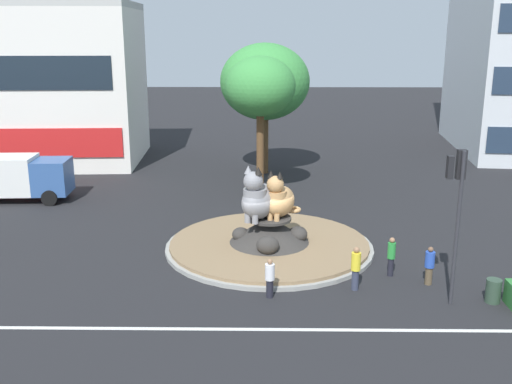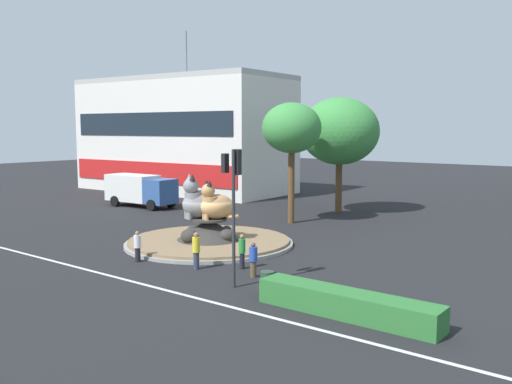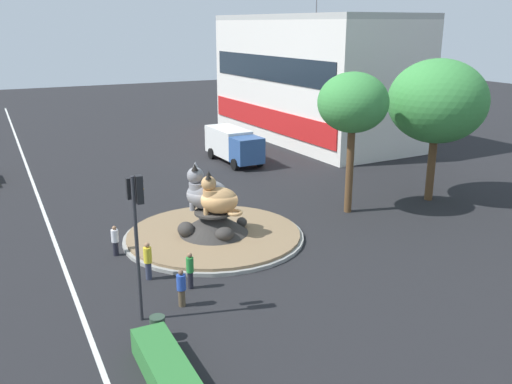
{
  "view_description": "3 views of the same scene",
  "coord_description": "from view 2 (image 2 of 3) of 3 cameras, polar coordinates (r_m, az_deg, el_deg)",
  "views": [
    {
      "loc": [
        -0.26,
        -25.8,
        9.77
      ],
      "look_at": [
        -0.62,
        0.62,
        2.54
      ],
      "focal_mm": 41.69,
      "sensor_mm": 36.0,
      "label": 1
    },
    {
      "loc": [
        21.36,
        -23.0,
        6.62
      ],
      "look_at": [
        2.78,
        0.78,
        3.15
      ],
      "focal_mm": 39.27,
      "sensor_mm": 36.0,
      "label": 2
    },
    {
      "loc": [
        25.65,
        -10.04,
        10.97
      ],
      "look_at": [
        2.03,
        1.49,
        2.93
      ],
      "focal_mm": 38.84,
      "sensor_mm": 36.0,
      "label": 3
    }
  ],
  "objects": [
    {
      "name": "traffic_light_mast",
      "position": [
        22.99,
        -2.31,
        0.46
      ],
      "size": [
        0.71,
        0.53,
        5.75
      ],
      "rotation": [
        0.0,
        0.0,
        1.56
      ],
      "color": "#2D2D33",
      "rests_on": "ground"
    },
    {
      "name": "roundabout_island",
      "position": [
        31.98,
        -4.81,
        -4.58
      ],
      "size": [
        9.54,
        9.54,
        1.52
      ],
      "color": "gray",
      "rests_on": "ground"
    },
    {
      "name": "clipped_hedge_strip",
      "position": [
        20.35,
        9.22,
        -11.18
      ],
      "size": [
        6.88,
        1.2,
        0.9
      ],
      "primitive_type": "cube",
      "color": "#2D7033",
      "rests_on": "ground"
    },
    {
      "name": "litter_bin",
      "position": [
        22.73,
        1.16,
        -9.19
      ],
      "size": [
        0.56,
        0.56,
        0.9
      ],
      "color": "#2D4233",
      "rests_on": "ground"
    },
    {
      "name": "cat_statue_grey",
      "position": [
        31.84,
        -5.81,
        -1.0
      ],
      "size": [
        2.28,
        2.58,
        2.54
      ],
      "rotation": [
        0.0,
        0.0,
        -2.0
      ],
      "color": "gray",
      "rests_on": "roundabout_island"
    },
    {
      "name": "pedestrian_yellow_shirt",
      "position": [
        26.51,
        -6.12,
        -5.88
      ],
      "size": [
        0.37,
        0.37,
        1.76
      ],
      "rotation": [
        0.0,
        0.0,
        5.97
      ],
      "color": "#33384C",
      "rests_on": "ground"
    },
    {
      "name": "lane_centreline",
      "position": [
        27.1,
        -16.02,
        -7.83
      ],
      "size": [
        112.0,
        0.2,
        0.01
      ],
      "primitive_type": "cube",
      "color": "silver",
      "rests_on": "ground"
    },
    {
      "name": "pedestrian_blue_shirt",
      "position": [
        25.0,
        -0.28,
        -6.85
      ],
      "size": [
        0.38,
        0.38,
        1.58
      ],
      "rotation": [
        0.0,
        0.0,
        3.32
      ],
      "color": "brown",
      "rests_on": "ground"
    },
    {
      "name": "cat_statue_calico",
      "position": [
        31.44,
        -4.17,
        -1.29
      ],
      "size": [
        2.13,
        2.29,
        2.23
      ],
      "rotation": [
        0.0,
        0.0,
        -2.0
      ],
      "color": "tan",
      "rests_on": "roundabout_island"
    },
    {
      "name": "pedestrian_green_shirt",
      "position": [
        26.44,
        -1.43,
        -5.98
      ],
      "size": [
        0.32,
        0.32,
        1.65
      ],
      "rotation": [
        0.0,
        0.0,
        2.09
      ],
      "color": "black",
      "rests_on": "ground"
    },
    {
      "name": "delivery_box_truck",
      "position": [
        47.94,
        -11.7,
        0.29
      ],
      "size": [
        6.67,
        2.78,
        2.66
      ],
      "rotation": [
        0.0,
        0.0,
        0.05
      ],
      "color": "#335693",
      "rests_on": "ground"
    },
    {
      "name": "ground_plane",
      "position": [
        32.08,
        -4.79,
        -5.37
      ],
      "size": [
        160.0,
        160.0,
        0.0
      ],
      "primitive_type": "plane",
      "color": "black"
    },
    {
      "name": "pedestrian_white_shirt",
      "position": [
        28.44,
        -11.97,
        -5.39
      ],
      "size": [
        0.36,
        0.36,
        1.54
      ],
      "rotation": [
        0.0,
        0.0,
        0.96
      ],
      "color": "black",
      "rests_on": "ground"
    },
    {
      "name": "second_tree_near_tower",
      "position": [
        43.74,
        8.52,
        6.12
      ],
      "size": [
        6.09,
        6.09,
        8.95
      ],
      "color": "brown",
      "rests_on": "ground"
    },
    {
      "name": "shophouse_block",
      "position": [
        59.67,
        -7.37,
        5.79
      ],
      "size": [
        23.04,
        11.3,
        16.39
      ],
      "rotation": [
        0.0,
        0.0,
        0.05
      ],
      "color": "silver",
      "rests_on": "ground"
    },
    {
      "name": "broadleaf_tree_behind_island",
      "position": [
        38.68,
        3.65,
        6.44
      ],
      "size": [
        4.09,
        4.09,
        8.36
      ],
      "color": "brown",
      "rests_on": "ground"
    }
  ]
}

